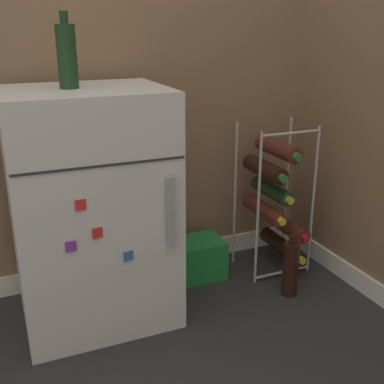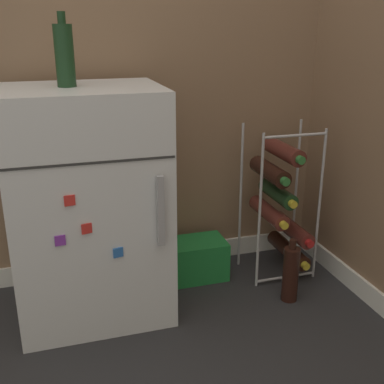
{
  "view_description": "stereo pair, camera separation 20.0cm",
  "coord_description": "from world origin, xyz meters",
  "px_view_note": "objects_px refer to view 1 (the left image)",
  "views": [
    {
      "loc": [
        -0.55,
        -1.39,
        1.12
      ],
      "look_at": [
        0.19,
        0.35,
        0.45
      ],
      "focal_mm": 45.0,
      "sensor_mm": 36.0,
      "label": 1
    },
    {
      "loc": [
        -0.36,
        -1.46,
        1.12
      ],
      "look_at": [
        0.19,
        0.35,
        0.45
      ],
      "focal_mm": 45.0,
      "sensor_mm": 36.0,
      "label": 2
    }
  ],
  "objects_px": {
    "mini_fridge": "(92,209)",
    "soda_box": "(195,259)",
    "loose_bottle_floor": "(290,268)",
    "fridge_top_bottle": "(67,56)",
    "wine_rack": "(275,200)"
  },
  "relations": [
    {
      "from": "fridge_top_bottle",
      "to": "loose_bottle_floor",
      "type": "xyz_separation_m",
      "value": [
        0.84,
        -0.19,
        -0.89
      ]
    },
    {
      "from": "mini_fridge",
      "to": "soda_box",
      "type": "distance_m",
      "value": 0.61
    },
    {
      "from": "mini_fridge",
      "to": "soda_box",
      "type": "relative_size",
      "value": 3.52
    },
    {
      "from": "mini_fridge",
      "to": "soda_box",
      "type": "height_order",
      "value": "mini_fridge"
    },
    {
      "from": "soda_box",
      "to": "fridge_top_bottle",
      "type": "height_order",
      "value": "fridge_top_bottle"
    },
    {
      "from": "wine_rack",
      "to": "loose_bottle_floor",
      "type": "height_order",
      "value": "wine_rack"
    },
    {
      "from": "mini_fridge",
      "to": "fridge_top_bottle",
      "type": "relative_size",
      "value": 3.61
    },
    {
      "from": "mini_fridge",
      "to": "wine_rack",
      "type": "bearing_deg",
      "value": 4.59
    },
    {
      "from": "mini_fridge",
      "to": "loose_bottle_floor",
      "type": "xyz_separation_m",
      "value": [
        0.79,
        -0.18,
        -0.33
      ]
    },
    {
      "from": "soda_box",
      "to": "fridge_top_bottle",
      "type": "distance_m",
      "value": 1.07
    },
    {
      "from": "wine_rack",
      "to": "mini_fridge",
      "type": "bearing_deg",
      "value": -175.41
    },
    {
      "from": "mini_fridge",
      "to": "soda_box",
      "type": "bearing_deg",
      "value": 14.78
    },
    {
      "from": "fridge_top_bottle",
      "to": "loose_bottle_floor",
      "type": "height_order",
      "value": "fridge_top_bottle"
    },
    {
      "from": "fridge_top_bottle",
      "to": "wine_rack",
      "type": "bearing_deg",
      "value": 3.84
    },
    {
      "from": "loose_bottle_floor",
      "to": "mini_fridge",
      "type": "bearing_deg",
      "value": 167.25
    }
  ]
}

